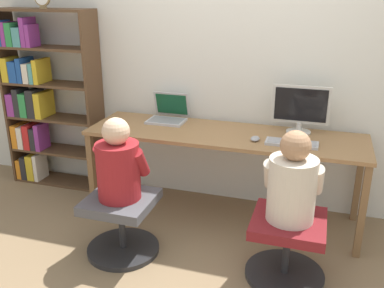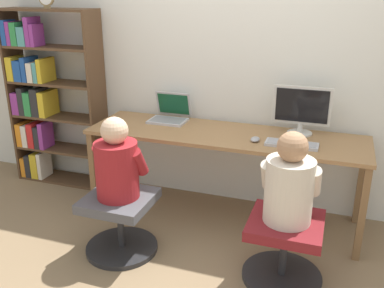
{
  "view_description": "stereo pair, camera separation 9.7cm",
  "coord_description": "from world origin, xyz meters",
  "px_view_note": "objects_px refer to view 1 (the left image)",
  "views": [
    {
      "loc": [
        0.74,
        -2.88,
        1.86
      ],
      "look_at": [
        -0.22,
        0.14,
        0.7
      ],
      "focal_mm": 40.0,
      "sensor_mm": 36.0,
      "label": 1
    },
    {
      "loc": [
        0.83,
        -2.85,
        1.86
      ],
      "look_at": [
        -0.22,
        0.14,
        0.7
      ],
      "focal_mm": 40.0,
      "sensor_mm": 36.0,
      "label": 2
    }
  ],
  "objects_px": {
    "laptop": "(168,115)",
    "office_chair_right": "(122,221)",
    "bookshelf": "(39,102)",
    "desktop_monitor": "(300,109)",
    "keyboard": "(292,143)",
    "person_at_laptop": "(118,165)",
    "office_chair_left": "(287,244)",
    "person_at_monitor": "(292,183)"
  },
  "relations": [
    {
      "from": "laptop",
      "to": "office_chair_right",
      "type": "height_order",
      "value": "laptop"
    },
    {
      "from": "laptop",
      "to": "bookshelf",
      "type": "bearing_deg",
      "value": -179.47
    },
    {
      "from": "desktop_monitor",
      "to": "keyboard",
      "type": "distance_m",
      "value": 0.35
    },
    {
      "from": "office_chair_right",
      "to": "person_at_laptop",
      "type": "xyz_separation_m",
      "value": [
        0.0,
        0.0,
        0.45
      ]
    },
    {
      "from": "office_chair_left",
      "to": "bookshelf",
      "type": "bearing_deg",
      "value": 161.15
    },
    {
      "from": "office_chair_left",
      "to": "person_at_monitor",
      "type": "xyz_separation_m",
      "value": [
        -0.0,
        0.0,
        0.45
      ]
    },
    {
      "from": "person_at_laptop",
      "to": "bookshelf",
      "type": "xyz_separation_m",
      "value": [
        -1.29,
        0.9,
        0.12
      ]
    },
    {
      "from": "laptop",
      "to": "person_at_monitor",
      "type": "bearing_deg",
      "value": -36.44
    },
    {
      "from": "office_chair_right",
      "to": "person_at_monitor",
      "type": "bearing_deg",
      "value": 3.0
    },
    {
      "from": "bookshelf",
      "to": "office_chair_right",
      "type": "bearing_deg",
      "value": -35.03
    },
    {
      "from": "laptop",
      "to": "office_chair_left",
      "type": "xyz_separation_m",
      "value": [
        1.15,
        -0.86,
        -0.55
      ]
    },
    {
      "from": "office_chair_right",
      "to": "person_at_monitor",
      "type": "xyz_separation_m",
      "value": [
        1.19,
        0.06,
        0.45
      ]
    },
    {
      "from": "office_chair_right",
      "to": "bookshelf",
      "type": "height_order",
      "value": "bookshelf"
    },
    {
      "from": "person_at_monitor",
      "to": "bookshelf",
      "type": "relative_size",
      "value": 0.36
    },
    {
      "from": "keyboard",
      "to": "person_at_laptop",
      "type": "relative_size",
      "value": 0.65
    },
    {
      "from": "keyboard",
      "to": "person_at_monitor",
      "type": "bearing_deg",
      "value": -83.89
    },
    {
      "from": "keyboard",
      "to": "office_chair_left",
      "type": "xyz_separation_m",
      "value": [
        0.06,
        -0.56,
        -0.52
      ]
    },
    {
      "from": "office_chair_right",
      "to": "keyboard",
      "type": "bearing_deg",
      "value": 28.92
    },
    {
      "from": "bookshelf",
      "to": "person_at_monitor",
      "type": "bearing_deg",
      "value": -18.76
    },
    {
      "from": "office_chair_left",
      "to": "person_at_laptop",
      "type": "xyz_separation_m",
      "value": [
        -1.19,
        -0.05,
        0.45
      ]
    },
    {
      "from": "office_chair_left",
      "to": "person_at_monitor",
      "type": "distance_m",
      "value": 0.45
    },
    {
      "from": "desktop_monitor",
      "to": "office_chair_right",
      "type": "height_order",
      "value": "desktop_monitor"
    },
    {
      "from": "laptop",
      "to": "person_at_laptop",
      "type": "xyz_separation_m",
      "value": [
        -0.03,
        -0.91,
        -0.11
      ]
    },
    {
      "from": "desktop_monitor",
      "to": "person_at_laptop",
      "type": "xyz_separation_m",
      "value": [
        -1.15,
        -0.92,
        -0.25
      ]
    },
    {
      "from": "person_at_monitor",
      "to": "laptop",
      "type": "bearing_deg",
      "value": 143.56
    },
    {
      "from": "desktop_monitor",
      "to": "bookshelf",
      "type": "bearing_deg",
      "value": -179.58
    },
    {
      "from": "laptop",
      "to": "office_chair_left",
      "type": "bearing_deg",
      "value": -36.57
    },
    {
      "from": "keyboard",
      "to": "person_at_laptop",
      "type": "distance_m",
      "value": 1.29
    },
    {
      "from": "desktop_monitor",
      "to": "office_chair_right",
      "type": "distance_m",
      "value": 1.63
    },
    {
      "from": "person_at_laptop",
      "to": "person_at_monitor",
      "type": "bearing_deg",
      "value": 2.81
    },
    {
      "from": "office_chair_left",
      "to": "laptop",
      "type": "bearing_deg",
      "value": 143.43
    },
    {
      "from": "person_at_laptop",
      "to": "office_chair_left",
      "type": "bearing_deg",
      "value": 2.61
    },
    {
      "from": "office_chair_left",
      "to": "person_at_monitor",
      "type": "relative_size",
      "value": 0.89
    },
    {
      "from": "person_at_monitor",
      "to": "keyboard",
      "type": "bearing_deg",
      "value": 96.11
    },
    {
      "from": "person_at_monitor",
      "to": "desktop_monitor",
      "type": "bearing_deg",
      "value": 92.3
    },
    {
      "from": "office_chair_right",
      "to": "person_at_laptop",
      "type": "bearing_deg",
      "value": 90.0
    },
    {
      "from": "keyboard",
      "to": "bookshelf",
      "type": "relative_size",
      "value": 0.23
    },
    {
      "from": "laptop",
      "to": "bookshelf",
      "type": "xyz_separation_m",
      "value": [
        -1.32,
        -0.01,
        0.02
      ]
    },
    {
      "from": "laptop",
      "to": "person_at_laptop",
      "type": "bearing_deg",
      "value": -91.97
    },
    {
      "from": "office_chair_left",
      "to": "person_at_monitor",
      "type": "height_order",
      "value": "person_at_monitor"
    },
    {
      "from": "keyboard",
      "to": "office_chair_left",
      "type": "height_order",
      "value": "keyboard"
    },
    {
      "from": "keyboard",
      "to": "bookshelf",
      "type": "height_order",
      "value": "bookshelf"
    }
  ]
}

